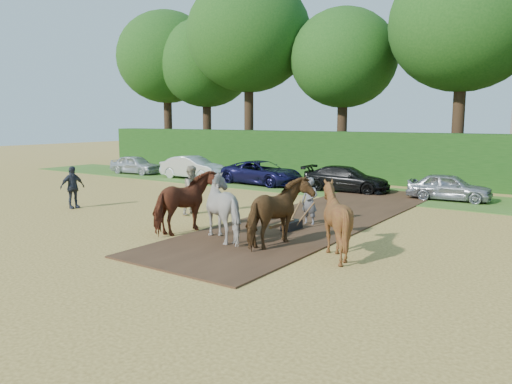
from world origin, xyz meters
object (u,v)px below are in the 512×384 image
object	(u,v)px
plough_team	(256,210)
spectator_far	(72,187)
spectator_near	(193,190)
parked_cars	(419,184)

from	to	relation	value
plough_team	spectator_far	bearing A→B (deg)	177.09
spectator_near	plough_team	distance (m)	5.28
spectator_near	parked_cars	xyz separation A→B (m)	(6.15, 9.23, -0.28)
spectator_far	parked_cars	bearing A→B (deg)	-35.76
parked_cars	plough_team	bearing A→B (deg)	-97.06
spectator_far	parked_cars	distance (m)	15.84
spectator_far	plough_team	bearing A→B (deg)	-83.19
spectator_near	spectator_far	distance (m)	5.47
spectator_far	parked_cars	xyz separation A→B (m)	(11.29, 11.11, -0.21)
spectator_near	plough_team	world-z (taller)	plough_team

